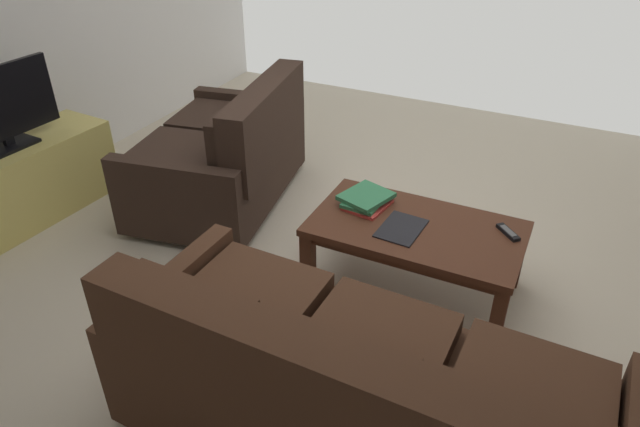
{
  "coord_description": "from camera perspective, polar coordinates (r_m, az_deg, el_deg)",
  "views": [
    {
      "loc": [
        -1.11,
        2.61,
        2.14
      ],
      "look_at": [
        -0.09,
        0.49,
        0.66
      ],
      "focal_mm": 32.22,
      "sensor_mm": 36.0,
      "label": 1
    }
  ],
  "objects": [
    {
      "name": "sofa_main",
      "position": [
        2.32,
        3.54,
        -17.67
      ],
      "size": [
        2.01,
        0.92,
        0.89
      ],
      "color": "black",
      "rests_on": "ground"
    },
    {
      "name": "ground_plane",
      "position": [
        3.56,
        2.16,
        -4.94
      ],
      "size": [
        5.06,
        5.72,
        0.01
      ],
      "primitive_type": "cube",
      "color": "beige"
    },
    {
      "name": "book_stack",
      "position": [
        3.3,
        4.61,
        1.4
      ],
      "size": [
        0.31,
        0.33,
        0.06
      ],
      "color": "#C63833",
      "rests_on": "coffee_table"
    },
    {
      "name": "tv_stand",
      "position": [
        4.34,
        -27.5,
        2.69
      ],
      "size": [
        0.52,
        1.27,
        0.53
      ],
      "color": "#D8C666",
      "rests_on": "ground"
    },
    {
      "name": "loose_magazine",
      "position": [
        3.12,
        8.08,
        -1.47
      ],
      "size": [
        0.23,
        0.31,
        0.01
      ],
      "primitive_type": "cube",
      "rotation": [
        0.0,
        0.0,
        3.08
      ],
      "color": "black",
      "rests_on": "coffee_table"
    },
    {
      "name": "tv_remote",
      "position": [
        3.21,
        18.17,
        -1.78
      ],
      "size": [
        0.14,
        0.14,
        0.02
      ],
      "color": "black",
      "rests_on": "coffee_table"
    },
    {
      "name": "loveseat_near",
      "position": [
        4.04,
        -9.3,
        5.77
      ],
      "size": [
        1.1,
        1.46,
        0.9
      ],
      "color": "black",
      "rests_on": "ground"
    },
    {
      "name": "coffee_table",
      "position": [
        3.2,
        9.48,
        -2.17
      ],
      "size": [
        1.14,
        0.64,
        0.42
      ],
      "color": "#4C2819",
      "rests_on": "ground"
    }
  ]
}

